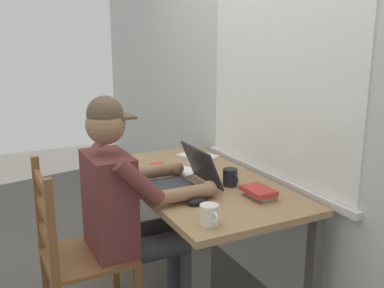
# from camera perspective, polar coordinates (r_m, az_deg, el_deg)

# --- Properties ---
(back_wall) EXTENTS (6.00, 0.08, 2.60)m
(back_wall) POSITION_cam_1_polar(r_m,az_deg,el_deg) (2.62, 9.52, 8.63)
(back_wall) COLOR beige
(back_wall) RESTS_ON ground
(desk) EXTENTS (1.37, 0.73, 0.73)m
(desk) POSITION_cam_1_polar(r_m,az_deg,el_deg) (2.55, 0.72, -6.73)
(desk) COLOR #9E7A51
(desk) RESTS_ON ground
(seated_person) EXTENTS (0.50, 0.60, 1.26)m
(seated_person) POSITION_cam_1_polar(r_m,az_deg,el_deg) (2.28, -8.04, -7.73)
(seated_person) COLOR brown
(seated_person) RESTS_ON ground
(wooden_chair) EXTENTS (0.42, 0.42, 0.95)m
(wooden_chair) POSITION_cam_1_polar(r_m,az_deg,el_deg) (2.31, -14.64, -13.90)
(wooden_chair) COLOR brown
(wooden_chair) RESTS_ON ground
(laptop) EXTENTS (0.33, 0.32, 0.22)m
(laptop) POSITION_cam_1_polar(r_m,az_deg,el_deg) (2.35, -0.82, -4.57)
(laptop) COLOR #232328
(laptop) RESTS_ON desk
(computer_mouse) EXTENTS (0.06, 0.10, 0.03)m
(computer_mouse) POSITION_cam_1_polar(r_m,az_deg,el_deg) (2.15, 0.73, -7.45)
(computer_mouse) COLOR black
(computer_mouse) RESTS_ON desk
(coffee_mug_white) EXTENTS (0.12, 0.08, 0.09)m
(coffee_mug_white) POSITION_cam_1_polar(r_m,az_deg,el_deg) (1.93, 2.26, -9.12)
(coffee_mug_white) COLOR silver
(coffee_mug_white) RESTS_ON desk
(coffee_mug_dark) EXTENTS (0.12, 0.08, 0.09)m
(coffee_mug_dark) POSITION_cam_1_polar(r_m,az_deg,el_deg) (2.41, 4.98, -4.31)
(coffee_mug_dark) COLOR black
(coffee_mug_dark) RESTS_ON desk
(coffee_mug_spare) EXTENTS (0.12, 0.09, 0.09)m
(coffee_mug_spare) POSITION_cam_1_polar(r_m,az_deg,el_deg) (2.72, 0.32, -2.08)
(coffee_mug_spare) COLOR beige
(coffee_mug_spare) RESTS_ON desk
(book_stack_main) EXTENTS (0.18, 0.13, 0.05)m
(book_stack_main) POSITION_cam_1_polar(r_m,az_deg,el_deg) (2.26, 8.71, -6.19)
(book_stack_main) COLOR gray
(book_stack_main) RESTS_ON desk
(paper_pile_near_laptop) EXTENTS (0.29, 0.25, 0.01)m
(paper_pile_near_laptop) POSITION_cam_1_polar(r_m,az_deg,el_deg) (2.98, 0.78, -1.52)
(paper_pile_near_laptop) COLOR white
(paper_pile_near_laptop) RESTS_ON desk
(paper_pile_back_corner) EXTENTS (0.22, 0.19, 0.02)m
(paper_pile_back_corner) POSITION_cam_1_polar(r_m,az_deg,el_deg) (2.60, -4.15, -3.82)
(paper_pile_back_corner) COLOR white
(paper_pile_back_corner) RESTS_ON desk
(paper_pile_side) EXTENTS (0.23, 0.22, 0.02)m
(paper_pile_side) POSITION_cam_1_polar(r_m,az_deg,el_deg) (2.63, -1.18, -3.56)
(paper_pile_side) COLOR white
(paper_pile_side) RESTS_ON desk
(landscape_photo_print) EXTENTS (0.14, 0.10, 0.00)m
(landscape_photo_print) POSITION_cam_1_polar(r_m,az_deg,el_deg) (2.79, -4.35, -2.71)
(landscape_photo_print) COLOR #C63D33
(landscape_photo_print) RESTS_ON desk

